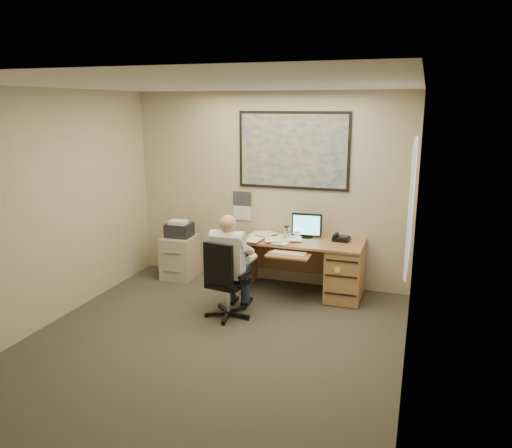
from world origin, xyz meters
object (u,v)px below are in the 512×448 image
(desk, at_px, (327,264))
(person, at_px, (229,266))
(filing_cabinet, at_px, (180,253))
(office_chair, at_px, (227,295))

(desk, height_order, person, person)
(filing_cabinet, bearing_deg, office_chair, -45.26)
(filing_cabinet, relative_size, office_chair, 0.90)
(desk, distance_m, office_chair, 1.50)
(office_chair, bearing_deg, filing_cabinet, 145.78)
(office_chair, bearing_deg, desk, 57.04)
(desk, distance_m, filing_cabinet, 2.21)
(office_chair, distance_m, person, 0.35)
(desk, height_order, filing_cabinet, desk)
(desk, bearing_deg, filing_cabinet, 179.02)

